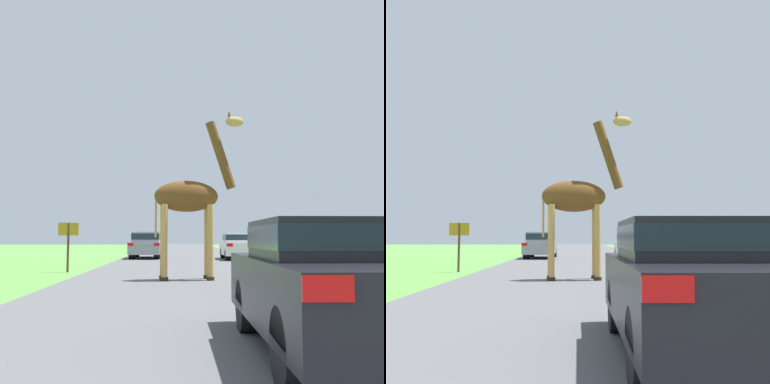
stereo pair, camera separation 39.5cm
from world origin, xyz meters
The scene contains 7 objects.
road centered at (0.00, 30.00, 0.00)m, with size 7.71×120.00×0.00m.
giraffe_near_road centered at (-0.29, 14.20, 2.32)m, with size 2.67×0.92×4.93m.
car_lead_maroon centered at (1.02, 5.43, 0.75)m, with size 1.85×4.01×1.39m.
car_queue_right centered at (-2.48, 28.62, 0.79)m, with size 1.72×4.67×1.51m.
car_queue_left centered at (2.70, 26.76, 0.75)m, with size 1.78×4.21×1.43m.
car_far_ahead centered at (2.97, 10.69, 0.77)m, with size 1.94×3.95×1.45m.
sign_post centered at (-4.47, 17.24, 1.19)m, with size 0.70×0.08×1.71m.
Camera 2 is at (-0.31, 0.36, 1.21)m, focal length 45.00 mm.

